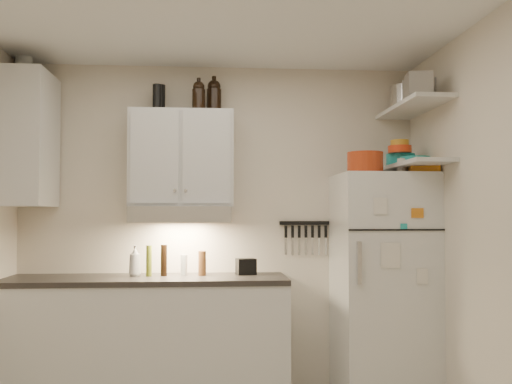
{
  "coord_description": "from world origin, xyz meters",
  "views": [
    {
      "loc": [
        -0.07,
        -3.15,
        1.39
      ],
      "look_at": [
        0.25,
        0.9,
        1.55
      ],
      "focal_mm": 40.0,
      "sensor_mm": 36.0,
      "label": 1
    }
  ],
  "objects": [
    {
      "name": "soap_bottle",
      "position": [
        -0.65,
        1.27,
        1.05
      ],
      "size": [
        0.12,
        0.12,
        0.26
      ],
      "primitive_type": "imported",
      "rotation": [
        0.0,
        0.0,
        0.24
      ],
      "color": "silver",
      "rests_on": "countertop"
    },
    {
      "name": "bowl_teal",
      "position": [
        1.41,
        1.21,
        1.82
      ],
      "size": [
        0.22,
        0.22,
        0.09
      ],
      "primitive_type": "cylinder",
      "color": "teal",
      "rests_on": "shelf_lo"
    },
    {
      "name": "plates",
      "position": [
        1.49,
        1.08,
        1.8
      ],
      "size": [
        0.27,
        0.27,
        0.06
      ],
      "primitive_type": "cylinder",
      "rotation": [
        0.0,
        0.0,
        -0.21
      ],
      "color": "teal",
      "rests_on": "shelf_lo"
    },
    {
      "name": "right_wall",
      "position": [
        1.61,
        0.0,
        1.3
      ],
      "size": [
        0.02,
        3.0,
        2.6
      ],
      "primitive_type": "cube",
      "color": "beige",
      "rests_on": "ground"
    },
    {
      "name": "base_cabinet",
      "position": [
        -0.55,
        1.2,
        0.44
      ],
      "size": [
        2.1,
        0.6,
        0.88
      ],
      "primitive_type": "cube",
      "color": "silver",
      "rests_on": "floor"
    },
    {
      "name": "knife_strip",
      "position": [
        0.7,
        1.49,
        1.32
      ],
      "size": [
        0.42,
        0.02,
        0.03
      ],
      "primitive_type": "cube",
      "color": "black",
      "rests_on": "back_wall"
    },
    {
      "name": "shelf_lo",
      "position": [
        1.45,
        1.02,
        1.76
      ],
      "size": [
        0.3,
        0.95,
        0.03
      ],
      "primitive_type": "cube",
      "color": "silver",
      "rests_on": "right_wall"
    },
    {
      "name": "growler_b",
      "position": [
        -0.05,
        1.4,
        2.34
      ],
      "size": [
        0.14,
        0.14,
        0.28
      ],
      "primitive_type": null,
      "rotation": [
        0.0,
        0.0,
        0.17
      ],
      "color": "black",
      "rests_on": "upper_cabinet"
    },
    {
      "name": "side_cabinet",
      "position": [
        -1.44,
        1.2,
        1.95
      ],
      "size": [
        0.33,
        0.55,
        1.0
      ],
      "primitive_type": "cube",
      "color": "silver",
      "rests_on": "left_wall"
    },
    {
      "name": "fridge",
      "position": [
        1.25,
        1.16,
        0.85
      ],
      "size": [
        0.7,
        0.68,
        1.7
      ],
      "primitive_type": "cube",
      "color": "silver",
      "rests_on": "floor"
    },
    {
      "name": "book_stack",
      "position": [
        1.52,
        0.99,
        1.74
      ],
      "size": [
        0.27,
        0.31,
        0.09
      ],
      "primitive_type": "cube",
      "rotation": [
        0.0,
        0.0,
        -0.26
      ],
      "color": "orange",
      "rests_on": "fridge"
    },
    {
      "name": "stock_pot",
      "position": [
        1.52,
        1.31,
        2.32
      ],
      "size": [
        0.35,
        0.35,
        0.21
      ],
      "primitive_type": "cylinder",
      "rotation": [
        0.0,
        0.0,
        -0.21
      ],
      "color": "silver",
      "rests_on": "shelf_hi"
    },
    {
      "name": "thermos_a",
      "position": [
        -0.48,
        1.41,
        2.31
      ],
      "size": [
        0.08,
        0.08,
        0.22
      ],
      "primitive_type": "cylinder",
      "rotation": [
        0.0,
        0.0,
        -0.01
      ],
      "color": "black",
      "rests_on": "upper_cabinet"
    },
    {
      "name": "dutch_oven",
      "position": [
        1.08,
        1.02,
        1.78
      ],
      "size": [
        0.31,
        0.31,
        0.16
      ],
      "primitive_type": "cylinder",
      "rotation": [
        0.0,
        0.0,
        -0.15
      ],
      "color": "#A63213",
      "rests_on": "fridge"
    },
    {
      "name": "range_hood",
      "position": [
        -0.3,
        1.27,
        1.39
      ],
      "size": [
        0.76,
        0.46,
        0.12
      ],
      "primitive_type": "cube",
      "color": "silver",
      "rests_on": "back_wall"
    },
    {
      "name": "red_jar",
      "position": [
        -0.14,
        1.33,
        0.98
      ],
      "size": [
        0.06,
        0.06,
        0.12
      ],
      "primitive_type": "cylinder",
      "rotation": [
        0.0,
        0.0,
        0.01
      ],
      "color": "#A63213",
      "rests_on": "countertop"
    },
    {
      "name": "countertop",
      "position": [
        -0.55,
        1.2,
        0.9
      ],
      "size": [
        2.1,
        0.62,
        0.04
      ],
      "primitive_type": "cube",
      "color": "#2A2724",
      "rests_on": "base_cabinet"
    },
    {
      "name": "pepper_mill",
      "position": [
        -0.14,
        1.27,
        1.01
      ],
      "size": [
        0.07,
        0.07,
        0.19
      ],
      "primitive_type": "cylinder",
      "rotation": [
        0.0,
        0.0,
        -0.22
      ],
      "color": "brown",
      "rests_on": "countertop"
    },
    {
      "name": "thermos_b",
      "position": [
        -0.49,
        1.29,
        2.3
      ],
      "size": [
        0.08,
        0.08,
        0.2
      ],
      "primitive_type": "cylinder",
      "rotation": [
        0.0,
        0.0,
        -0.15
      ],
      "color": "black",
      "rests_on": "upper_cabinet"
    },
    {
      "name": "tin_b",
      "position": [
        1.39,
        0.73,
        2.3
      ],
      "size": [
        0.19,
        0.19,
        0.17
      ],
      "primitive_type": "cube",
      "rotation": [
        0.0,
        0.0,
        -0.14
      ],
      "color": "#AAAAAD",
      "rests_on": "shelf_hi"
    },
    {
      "name": "shelf_hi",
      "position": [
        1.45,
        1.02,
        2.2
      ],
      "size": [
        0.3,
        0.95,
        0.03
      ],
      "primitive_type": "cube",
      "color": "silver",
      "rests_on": "right_wall"
    },
    {
      "name": "bowl_yellow",
      "position": [
        1.38,
        1.12,
        1.94
      ],
      "size": [
        0.14,
        0.14,
        0.04
      ],
      "primitive_type": "cylinder",
      "color": "gold",
      "rests_on": "bowl_orange"
    },
    {
      "name": "growler_a",
      "position": [
        -0.17,
        1.29,
        2.32
      ],
      "size": [
        0.1,
        0.1,
        0.24
      ],
      "primitive_type": null,
      "rotation": [
        0.0,
        0.0,
        0.0
      ],
      "color": "black",
      "rests_on": "upper_cabinet"
    },
    {
      "name": "side_jar",
      "position": [
        -1.51,
        1.31,
        2.54
      ],
      "size": [
        0.15,
        0.15,
        0.17
      ],
      "primitive_type": "cylinder",
      "rotation": [
        0.0,
        0.0,
        -0.17
      ],
      "color": "silver",
      "rests_on": "side_cabinet"
    },
    {
      "name": "back_wall",
      "position": [
        0.0,
        1.51,
        1.3
      ],
      "size": [
        3.2,
        0.02,
        2.6
      ],
      "primitive_type": "cube",
      "color": "beige",
      "rests_on": "ground"
    },
    {
      "name": "clear_bottle",
      "position": [
        -0.28,
        1.3,
        1.0
      ],
      "size": [
        0.06,
        0.06,
        0.16
      ],
      "primitive_type": "cylinder",
      "rotation": [
        0.0,
        0.0,
        -0.11
      ],
      "color": "silver",
      "rests_on": "countertop"
    },
    {
      "name": "vinegar_bottle",
      "position": [
        -0.43,
        1.26,
        1.04
      ],
      "size": [
        0.06,
        0.06,
        0.24
      ],
      "primitive_type": "cylinder",
      "rotation": [
        0.0,
        0.0,
        0.18
      ],
      "color": "black",
      "rests_on": "countertop"
    },
    {
      "name": "upper_cabinet",
      "position": [
        -0.3,
        1.33,
        1.83
      ],
      "size": [
        0.8,
        0.33,
        0.75
      ],
      "primitive_type": "cube",
      "color": "silver",
      "rests_on": "back_wall"
    },
    {
      "name": "bowl_orange",
      "position": [
        1.38,
        1.12,
        1.89
      ],
      "size": [
        0.18,
        0.18,
        0.05
      ],
      "primitive_type": "cylinder",
      "color": "red",
      "rests_on": "bowl_teal"
    },
    {
      "name": "tin_a",
      "position": [
        1.5,
        1.0,
        2.31
      ],
      "size": [
        0.24,
        0.22,
        0.2
      ],
      "primitive_type": "cube",
      "rotation": [
        0.0,
        0.0,
        0.26
      ],
      "color": "#AAAAAD",
      "rests_on": "shelf_hi"
    },
    {
      "name": "oil_bottle",
      "position": [
        -0.54,
        1.25,
        1.04
      ],
      "size": [
        0.05,
        0.05,
        0.23
      ],
      "primitive_type": "cylinder",
      "rotation": [
        0.0,
        0.0,
        0.05
      ],
      "color": "#606C1B",
      "rests_on": "countertop"
    },
    {
      "name": "spice_jar",
      "position": [
        1.37,
        1.06,
        1.76
      ],
      "size": [
        0.09,
        0.09,
        0.11
      ],
      "primitive_type": "cylinder",
      "rotation": [
        0.0,
        0.0,
        0.31
      ],
      "color": "silver",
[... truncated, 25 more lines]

